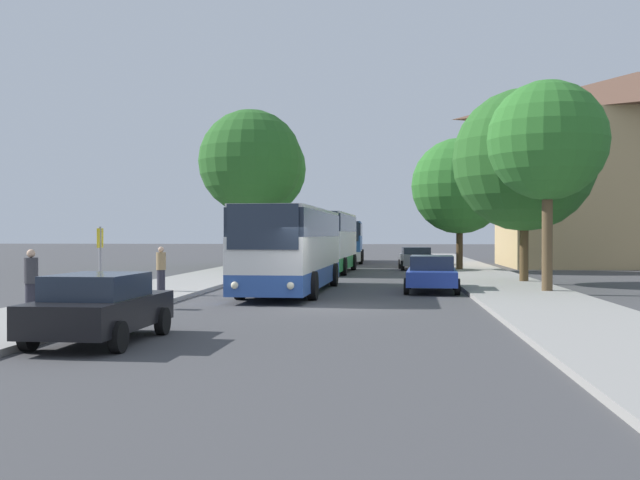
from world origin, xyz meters
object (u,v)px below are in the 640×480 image
parked_car_right_far (416,258)px  pedestrian_waiting_near (161,269)px  bus_rear (345,241)px  parked_car_left_curb (100,307)px  parked_car_right_near (432,273)px  tree_right_far (524,160)px  tree_left_far (251,162)px  tree_right_near (460,186)px  pedestrian_waiting_far (31,281)px  bus_stop_sign (100,255)px  tree_left_near (261,169)px  bus_middle (328,241)px  bus_front (292,248)px  tree_right_mid (547,141)px

parked_car_right_far → pedestrian_waiting_near: 23.44m
bus_rear → parked_car_left_curb: bearing=-94.5°
parked_car_right_near → tree_right_far: 8.25m
parked_car_right_near → parked_car_right_far: parked_car_right_far is taller
parked_car_left_curb → tree_left_far: tree_left_far is taller
tree_right_far → parked_car_right_near: bearing=-131.7°
parked_car_left_curb → pedestrian_waiting_near: bearing=102.8°
parked_car_left_curb → tree_right_near: size_ratio=0.53×
pedestrian_waiting_far → parked_car_right_far: bearing=-128.9°
bus_stop_sign → tree_right_near: (13.08, 23.66, 3.58)m
bus_rear → parked_car_left_curb: 44.85m
parked_car_left_curb → tree_right_near: (10.20, 30.86, 4.44)m
parked_car_right_near → tree_right_near: 17.05m
bus_stop_sign → tree_left_near: size_ratio=0.23×
bus_rear → parked_car_right_far: bus_rear is taller
bus_middle → tree_right_far: 14.19m
parked_car_left_curb → pedestrian_waiting_far: (-3.45, 3.88, 0.26)m
parked_car_right_far → parked_car_right_near: bearing=87.0°
bus_rear → parked_car_right_far: bearing=-66.8°
bus_front → bus_rear: (0.20, 30.77, -0.01)m
tree_left_far → parked_car_left_curb: bearing=-85.0°
tree_left_far → bus_stop_sign: bearing=-90.3°
parked_car_right_far → tree_right_near: 5.65m
parked_car_right_near → tree_left_far: bearing=-55.0°
bus_middle → pedestrian_waiting_near: 17.65m
pedestrian_waiting_near → tree_left_near: bearing=-56.5°
parked_car_left_curb → bus_stop_sign: bus_stop_sign is taller
bus_rear → pedestrian_waiting_near: bearing=-100.0°
pedestrian_waiting_near → tree_right_far: bearing=-121.6°
bus_rear → pedestrian_waiting_near: bus_rear is taller
bus_rear → pedestrian_waiting_near: (-4.91, -32.61, -0.75)m
bus_rear → tree_right_far: size_ratio=1.28×
parked_car_right_near → pedestrian_waiting_far: pedestrian_waiting_far is taller
parked_car_left_curb → pedestrian_waiting_far: bearing=132.7°
pedestrian_waiting_near → tree_left_near: tree_left_near is taller
bus_rear → tree_left_far: size_ratio=1.12×
parked_car_right_near → tree_left_far: 20.63m
pedestrian_waiting_near → tree_right_far: 17.01m
parked_car_left_curb → parked_car_right_far: size_ratio=1.01×
parked_car_left_curb → tree_right_near: bearing=72.8°
bus_stop_sign → tree_right_mid: size_ratio=0.30×
bus_middle → bus_stop_sign: (-5.19, -21.92, -0.25)m
bus_stop_sign → pedestrian_waiting_near: size_ratio=1.42×
bus_middle → parked_car_right_near: bus_middle is taller
pedestrian_waiting_near → parked_car_right_near: bearing=-135.0°
bus_rear → tree_right_near: 16.33m
bus_front → bus_stop_sign: bus_front is taller
parked_car_left_curb → parked_car_right_far: 34.15m
parked_car_left_curb → parked_car_right_near: bearing=63.4°
bus_rear → bus_front: bearing=-91.9°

